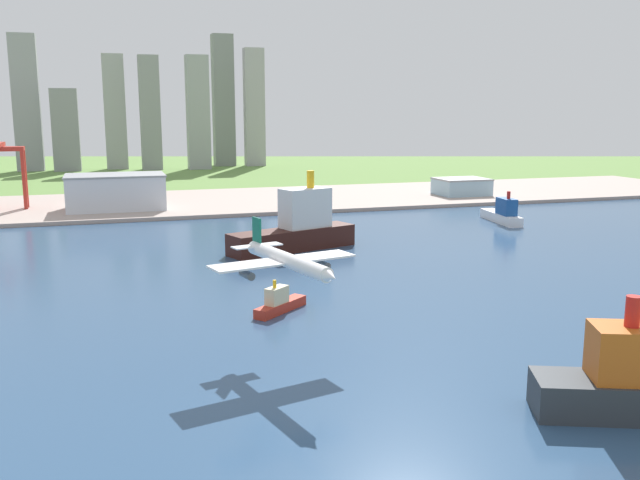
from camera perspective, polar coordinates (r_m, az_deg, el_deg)
ground_plane at (r=305.35m, az=-6.47°, el=-1.58°), size 2400.00×2400.00×0.00m
water_bay at (r=248.31m, az=-3.77°, el=-4.36°), size 840.00×360.00×0.15m
industrial_pier at (r=490.46m, az=-10.80°, el=3.06°), size 840.00×140.00×2.50m
airplane_landing at (r=175.34m, az=-2.75°, el=-1.72°), size 40.11×43.69×12.37m
cargo_ship at (r=321.86m, az=-1.92°, el=1.02°), size 64.81×34.27×36.81m
tugboat_small at (r=223.20m, az=-3.41°, el=-5.23°), size 20.65×18.44×11.19m
ferry_boat at (r=414.92m, az=14.95°, el=2.14°), size 14.39×43.04×19.22m
port_crane_red at (r=480.82m, az=-24.92°, el=5.97°), size 26.84×45.83×42.53m
warehouse_main at (r=459.56m, az=-16.61°, el=3.87°), size 61.47×37.68×22.34m
warehouse_annex at (r=527.96m, az=11.68°, el=4.38°), size 37.06×30.61×12.49m
distant_skyline at (r=807.03m, az=-15.67°, el=10.10°), size 319.71×58.72×153.06m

